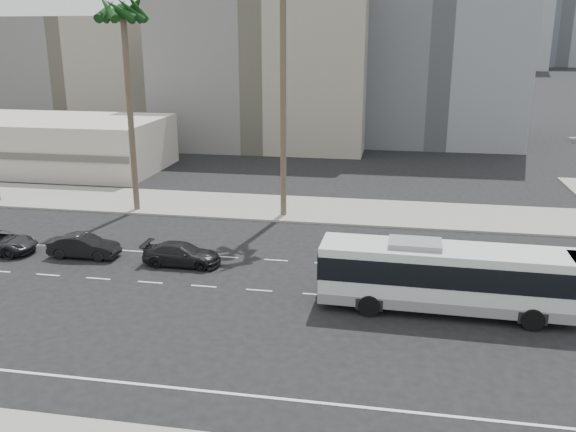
% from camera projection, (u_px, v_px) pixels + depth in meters
% --- Properties ---
extents(ground, '(700.00, 700.00, 0.00)m').
position_uv_depth(ground, '(316.00, 295.00, 31.15)').
color(ground, black).
rests_on(ground, ground).
extents(sidewalk_north, '(120.00, 7.00, 0.15)m').
position_uv_depth(sidewalk_north, '(344.00, 211.00, 45.76)').
color(sidewalk_north, gray).
rests_on(sidewalk_north, ground).
extents(commercial_low, '(22.00, 12.16, 5.00)m').
position_uv_depth(commercial_low, '(50.00, 144.00, 60.05)').
color(commercial_low, beige).
rests_on(commercial_low, ground).
extents(midrise_beige_west, '(24.00, 18.00, 18.00)m').
position_uv_depth(midrise_beige_west, '(268.00, 68.00, 73.09)').
color(midrise_beige_west, gray).
rests_on(midrise_beige_west, ground).
extents(midrise_gray_center, '(20.00, 20.00, 26.00)m').
position_uv_depth(midrise_gray_center, '(438.00, 33.00, 75.16)').
color(midrise_gray_center, slate).
rests_on(midrise_gray_center, ground).
extents(midrise_beige_far, '(18.00, 16.00, 15.00)m').
position_uv_depth(midrise_beige_far, '(89.00, 76.00, 82.64)').
color(midrise_beige_far, gray).
rests_on(midrise_beige_far, ground).
extents(city_bus, '(12.05, 2.97, 3.44)m').
position_uv_depth(city_bus, '(446.00, 276.00, 28.83)').
color(city_bus, silver).
rests_on(city_bus, ground).
extents(car_a, '(1.85, 4.52, 1.31)m').
position_uv_depth(car_a, '(182.00, 254.00, 35.04)').
color(car_a, black).
rests_on(car_a, ground).
extents(car_b, '(1.51, 4.19, 1.38)m').
position_uv_depth(car_b, '(84.00, 246.00, 36.27)').
color(car_b, black).
rests_on(car_b, ground).
extents(palm_mid, '(5.05, 5.05, 15.59)m').
position_uv_depth(palm_mid, '(123.00, 16.00, 42.14)').
color(palm_mid, brown).
rests_on(palm_mid, ground).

